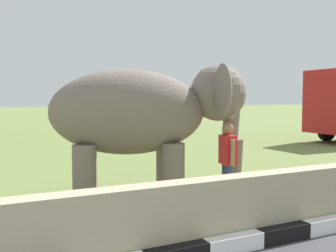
# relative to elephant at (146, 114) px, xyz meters

# --- Properties ---
(barrier_parapet) EXTENTS (28.00, 0.36, 1.00)m
(barrier_parapet) POSITION_rel_elephant_xyz_m (-0.77, -2.65, -1.33)
(barrier_parapet) COLOR tan
(barrier_parapet) RESTS_ON ground_plane
(elephant) EXTENTS (4.08, 2.96, 2.83)m
(elephant) POSITION_rel_elephant_xyz_m (0.00, 0.00, 0.00)
(elephant) COLOR slate
(elephant) RESTS_ON ground_plane
(person_handler) EXTENTS (0.33, 0.63, 1.66)m
(person_handler) POSITION_rel_elephant_xyz_m (1.41, -0.84, -0.90)
(person_handler) COLOR navy
(person_handler) RESTS_ON ground_plane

